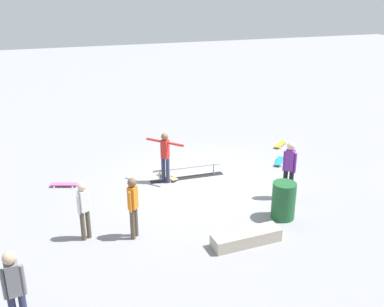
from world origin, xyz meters
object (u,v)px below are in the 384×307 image
(skate_ledge, at_px, (246,238))
(loose_skateboard_teal, at_px, (279,161))
(skater_main, at_px, (165,154))
(trash_bin, at_px, (284,201))
(loose_skateboard_yellow, at_px, (280,144))
(bystander_orange_shirt, at_px, (133,205))
(skateboard_main, at_px, (168,176))
(bystander_purple_shirt, at_px, (289,167))
(bystander_white_shirt, at_px, (84,208))
(loose_skateboard_pink, at_px, (64,184))
(grind_rail, at_px, (187,173))
(bystander_grey_shirt, at_px, (15,289))

(skate_ledge, bearing_deg, loose_skateboard_teal, -126.01)
(skater_main, bearing_deg, trash_bin, 174.24)
(skate_ledge, height_order, skater_main, skater_main)
(loose_skateboard_yellow, height_order, trash_bin, trash_bin)
(loose_skateboard_teal, bearing_deg, bystander_orange_shirt, 155.55)
(skateboard_main, height_order, loose_skateboard_yellow, same)
(skater_main, xyz_separation_m, bystander_purple_shirt, (-3.02, 2.05, 0.03))
(skate_ledge, distance_m, bystander_orange_shirt, 2.77)
(skater_main, xyz_separation_m, bystander_orange_shirt, (1.49, 2.81, -0.04))
(skateboard_main, distance_m, bystander_white_shirt, 3.97)
(loose_skateboard_pink, bearing_deg, trash_bin, 163.02)
(bystander_white_shirt, bearing_deg, grind_rail, 12.04)
(skateboard_main, xyz_separation_m, bystander_white_shirt, (2.72, 2.78, 0.76))
(skateboard_main, bearing_deg, skater_main, 129.29)
(bystander_grey_shirt, bearing_deg, bystander_orange_shirt, 37.40)
(loose_skateboard_teal, xyz_separation_m, trash_bin, (1.65, 3.34, 0.42))
(skateboard_main, relative_size, loose_skateboard_teal, 1.06)
(bystander_white_shirt, relative_size, loose_skateboard_pink, 1.79)
(skate_ledge, xyz_separation_m, bystander_grey_shirt, (4.93, 1.49, 0.81))
(loose_skateboard_yellow, bearing_deg, skater_main, 157.98)
(bystander_grey_shirt, relative_size, loose_skateboard_yellow, 2.35)
(bystander_purple_shirt, bearing_deg, grind_rail, -178.61)
(skate_ledge, xyz_separation_m, trash_bin, (-1.40, -0.85, 0.34))
(skate_ledge, height_order, loose_skateboard_pink, skate_ledge)
(loose_skateboard_teal, bearing_deg, skate_ledge, 179.89)
(bystander_grey_shirt, height_order, loose_skateboard_pink, bystander_grey_shirt)
(bystander_purple_shirt, bearing_deg, skater_main, -169.69)
(skate_ledge, height_order, bystander_orange_shirt, bystander_orange_shirt)
(bystander_orange_shirt, bearing_deg, loose_skateboard_pink, -117.59)
(grind_rail, distance_m, loose_skateboard_yellow, 4.44)
(skateboard_main, bearing_deg, trash_bin, -169.61)
(bystander_white_shirt, relative_size, loose_skateboard_teal, 1.93)
(bystander_grey_shirt, relative_size, loose_skateboard_pink, 2.07)
(loose_skateboard_teal, bearing_deg, loose_skateboard_pink, 123.62)
(bystander_grey_shirt, bearing_deg, grind_rail, 40.98)
(bystander_white_shirt, xyz_separation_m, loose_skateboard_pink, (0.38, -3.13, -0.76))
(loose_skateboard_pink, height_order, trash_bin, trash_bin)
(bystander_grey_shirt, bearing_deg, loose_skateboard_teal, 27.01)
(bystander_purple_shirt, relative_size, trash_bin, 1.71)
(grind_rail, height_order, loose_skateboard_pink, grind_rail)
(bystander_white_shirt, xyz_separation_m, loose_skateboard_teal, (-6.61, -2.85, -0.76))
(loose_skateboard_teal, bearing_deg, loose_skateboard_yellow, 7.00)
(loose_skateboard_teal, bearing_deg, bystander_white_shirt, 149.21)
(bystander_purple_shirt, height_order, loose_skateboard_pink, bystander_purple_shirt)
(grind_rail, relative_size, trash_bin, 2.37)
(bystander_purple_shirt, xyz_separation_m, trash_bin, (0.66, 0.98, -0.46))
(grind_rail, xyz_separation_m, bystander_purple_shirt, (-2.30, 2.15, 0.79))
(skate_ledge, relative_size, bystander_grey_shirt, 0.98)
(bystander_grey_shirt, xyz_separation_m, loose_skateboard_yellow, (-8.79, -7.15, -0.89))
(skate_ledge, distance_m, skateboard_main, 4.21)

